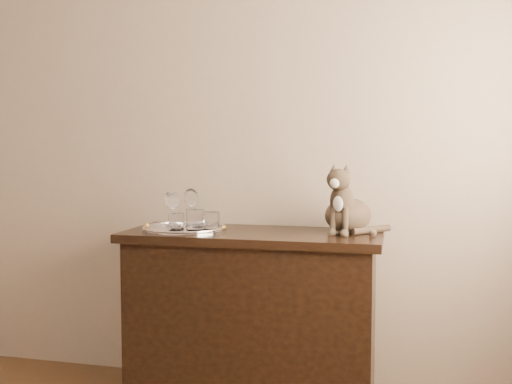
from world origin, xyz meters
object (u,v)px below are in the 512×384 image
tumbler_c (212,221)px  wine_glass_d (173,210)px  cat (348,198)px  tray (185,229)px  wine_glass_a (170,209)px  tumbler_a (195,220)px  tumbler_b (176,222)px  sideboard (252,320)px  wine_glass_b (191,208)px

tumbler_c → wine_glass_d: bearing=-175.7°
cat → tray: bearing=-156.1°
wine_glass_a → wine_glass_d: (0.05, -0.10, 0.00)m
tumbler_a → tumbler_b: bearing=-160.8°
sideboard → wine_glass_d: wine_glass_d is taller
wine_glass_b → wine_glass_a: bearing=175.8°
sideboard → wine_glass_d: bearing=-173.8°
tray → wine_glass_a: 0.16m
wine_glass_b → cat: size_ratio=0.58×
tray → wine_glass_b: wine_glass_b is taller
wine_glass_a → wine_glass_b: 0.11m
cat → tumbler_a: bearing=-152.0°
tumbler_a → wine_glass_b: bearing=118.9°
sideboard → wine_glass_a: wine_glass_a is taller
wine_glass_d → tumbler_a: size_ratio=1.83×
tumbler_a → cat: 0.72m
wine_glass_d → tumbler_b: wine_glass_d is taller
wine_glass_d → tumbler_b: (0.04, -0.06, -0.05)m
tumbler_a → wine_glass_a: bearing=144.3°
tray → wine_glass_a: (-0.11, 0.09, 0.09)m
tumbler_b → wine_glass_b: bearing=82.7°
sideboard → tumbler_b: size_ratio=14.99×
tumbler_b → tumbler_c: tumbler_c is taller
tumbler_a → tumbler_c: bearing=34.0°
tumbler_a → cat: cat is taller
wine_glass_a → wine_glass_b: size_ratio=0.91×
wine_glass_d → tumbler_a: bearing=-13.5°
wine_glass_d → tumbler_c: wine_glass_d is taller
tray → tumbler_b: 0.09m
tumbler_a → cat: size_ratio=0.30×
sideboard → tumbler_c: bearing=-172.0°
tumbler_b → wine_glass_d: bearing=123.7°
sideboard → tumbler_b: (-0.34, -0.10, 0.47)m
tumbler_b → tumbler_c: (0.15, 0.07, 0.00)m
wine_glass_a → cat: (0.87, 0.02, 0.07)m
wine_glass_b → cat: 0.76m
wine_glass_a → wine_glass_b: bearing=-4.2°
wine_glass_b → cat: bearing=2.1°
wine_glass_a → tumbler_a: (0.18, -0.13, -0.04)m
wine_glass_a → cat: cat is taller
sideboard → tumbler_c: size_ratio=14.42×
cat → wine_glass_a: bearing=-162.6°
wine_glass_a → tumbler_a: 0.22m
tray → tumbler_b: size_ratio=5.00×
wine_glass_b → tumbler_b: bearing=-97.3°
tray → wine_glass_b: (0.00, 0.08, 0.10)m
tumbler_a → tumbler_b: size_ratio=1.21×
sideboard → cat: 0.74m
tumbler_b → tray: bearing=78.1°
wine_glass_a → tumbler_c: size_ratio=2.04×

